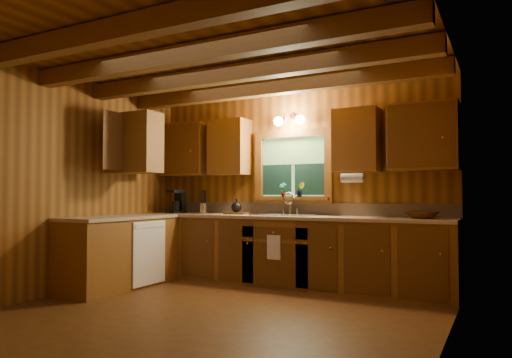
{
  "coord_description": "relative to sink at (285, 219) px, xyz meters",
  "views": [
    {
      "loc": [
        2.54,
        -3.98,
        1.17
      ],
      "look_at": [
        0.0,
        0.8,
        1.35
      ],
      "focal_mm": 33.05,
      "sensor_mm": 36.0,
      "label": 1
    }
  ],
  "objects": [
    {
      "name": "room",
      "position": [
        0.0,
        -1.6,
        0.44
      ],
      "size": [
        4.2,
        4.2,
        4.2
      ],
      "color": "#4D2E12",
      "rests_on": "ground"
    },
    {
      "name": "ceiling_beams",
      "position": [
        0.0,
        -1.6,
        1.63
      ],
      "size": [
        4.2,
        2.54,
        0.18
      ],
      "color": "brown",
      "rests_on": "room"
    },
    {
      "name": "base_cabinets",
      "position": [
        -0.49,
        -0.32,
        -0.43
      ],
      "size": [
        4.2,
        2.22,
        0.86
      ],
      "color": "brown",
      "rests_on": "ground"
    },
    {
      "name": "countertop",
      "position": [
        -0.48,
        -0.31,
        0.02
      ],
      "size": [
        4.2,
        2.24,
        0.04
      ],
      "color": "tan",
      "rests_on": "base_cabinets"
    },
    {
      "name": "backsplash",
      "position": [
        0.0,
        0.28,
        0.12
      ],
      "size": [
        4.2,
        0.02,
        0.16
      ],
      "primitive_type": "cube",
      "color": "tan",
      "rests_on": "room"
    },
    {
      "name": "dishwasher_panel",
      "position": [
        -1.47,
        -0.92,
        -0.43
      ],
      "size": [
        0.02,
        0.6,
        0.8
      ],
      "primitive_type": "cube",
      "color": "white",
      "rests_on": "base_cabinets"
    },
    {
      "name": "upper_cabinets",
      "position": [
        -0.56,
        -0.18,
        0.98
      ],
      "size": [
        4.19,
        1.77,
        0.78
      ],
      "color": "brown",
      "rests_on": "room"
    },
    {
      "name": "window",
      "position": [
        0.0,
        0.26,
        0.67
      ],
      "size": [
        1.12,
        0.08,
        1.0
      ],
      "color": "brown",
      "rests_on": "room"
    },
    {
      "name": "window_sill",
      "position": [
        0.0,
        0.22,
        0.26
      ],
      "size": [
        1.06,
        0.14,
        0.04
      ],
      "primitive_type": "cube",
      "color": "brown",
      "rests_on": "room"
    },
    {
      "name": "wall_sconce",
      "position": [
        0.0,
        0.14,
        1.31
      ],
      "size": [
        0.45,
        0.21,
        0.17
      ],
      "color": "black",
      "rests_on": "room"
    },
    {
      "name": "paper_towel_roll",
      "position": [
        0.92,
        -0.07,
        0.51
      ],
      "size": [
        0.27,
        0.11,
        0.11
      ],
      "primitive_type": "cylinder",
      "rotation": [
        0.0,
        1.57,
        0.0
      ],
      "color": "white",
      "rests_on": "upper_cabinets"
    },
    {
      "name": "dish_towel",
      "position": [
        0.0,
        -0.34,
        -0.34
      ],
      "size": [
        0.18,
        0.01,
        0.3
      ],
      "primitive_type": "cube",
      "color": "white",
      "rests_on": "base_cabinets"
    },
    {
      "name": "sink",
      "position": [
        0.0,
        0.0,
        0.0
      ],
      "size": [
        0.82,
        0.48,
        0.43
      ],
      "color": "silver",
      "rests_on": "countertop"
    },
    {
      "name": "coffee_maker",
      "position": [
        -1.71,
        -0.01,
        0.21
      ],
      "size": [
        0.19,
        0.24,
        0.34
      ],
      "rotation": [
        0.0,
        0.0,
        -0.3
      ],
      "color": "black",
      "rests_on": "countertop"
    },
    {
      "name": "utensil_crock",
      "position": [
        -1.31,
        0.04,
        0.13
      ],
      "size": [
        0.12,
        0.12,
        0.34
      ],
      "rotation": [
        0.0,
        0.0,
        -0.14
      ],
      "color": "silver",
      "rests_on": "countertop"
    },
    {
      "name": "cutting_board",
      "position": [
        -0.75,
        0.03,
        0.06
      ],
      "size": [
        0.32,
        0.25,
        0.03
      ],
      "primitive_type": "cube",
      "rotation": [
        0.0,
        0.0,
        0.11
      ],
      "color": "#523011",
      "rests_on": "countertop"
    },
    {
      "name": "teakettle",
      "position": [
        -0.75,
        0.03,
        0.14
      ],
      "size": [
        0.15,
        0.15,
        0.18
      ],
      "rotation": [
        0.0,
        0.0,
        0.14
      ],
      "color": "black",
      "rests_on": "cutting_board"
    },
    {
      "name": "wicker_basket",
      "position": [
        1.71,
        -0.04,
        0.09
      ],
      "size": [
        0.44,
        0.44,
        0.08
      ],
      "primitive_type": "imported",
      "rotation": [
        0.0,
        0.0,
        -0.35
      ],
      "color": "#48230C",
      "rests_on": "countertop"
    },
    {
      "name": "potted_plant_left",
      "position": [
        -0.12,
        0.2,
        0.38
      ],
      "size": [
        0.11,
        0.09,
        0.2
      ],
      "primitive_type": "imported",
      "rotation": [
        0.0,
        0.0,
        -0.16
      ],
      "color": "#523011",
      "rests_on": "window_sill"
    },
    {
      "name": "potted_plant_right",
      "position": [
        0.14,
        0.2,
        0.38
      ],
      "size": [
        0.13,
        0.12,
        0.2
      ],
      "primitive_type": "imported",
      "rotation": [
        0.0,
        0.0,
        0.39
      ],
      "color": "#523011",
      "rests_on": "window_sill"
    }
  ]
}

